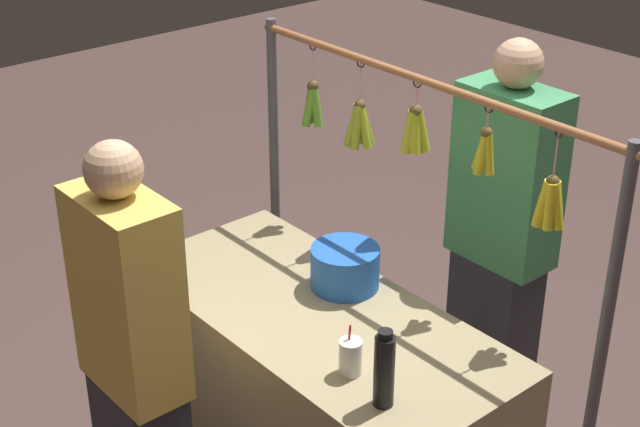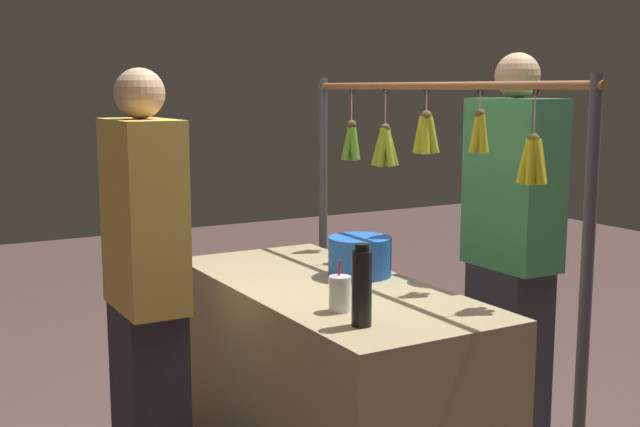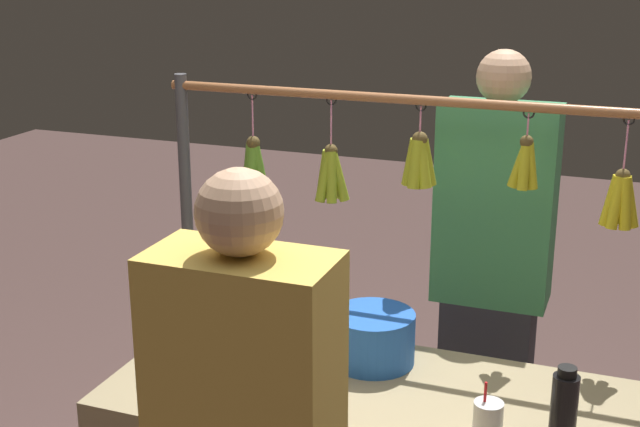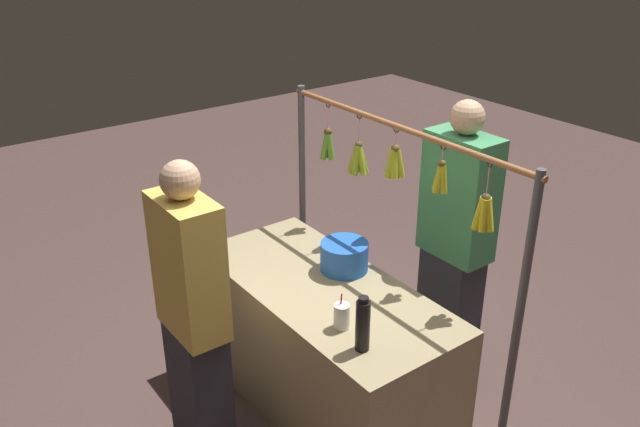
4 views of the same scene
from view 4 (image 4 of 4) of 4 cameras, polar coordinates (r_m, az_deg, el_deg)
ground_plane at (r=4.08m, az=0.31°, el=-16.03°), size 12.00×12.00×0.00m
market_counter at (r=3.83m, az=0.32°, el=-11.46°), size 1.62×0.73×0.81m
display_rack at (r=3.72m, az=6.39°, el=0.84°), size 1.86×0.12×1.66m
water_bottle at (r=3.06m, az=3.72°, el=-9.58°), size 0.07×0.07×0.28m
blue_bucket at (r=3.72m, az=2.11°, el=-3.72°), size 0.27×0.27×0.17m
drink_cup at (r=3.24m, az=1.89°, el=-8.87°), size 0.08×0.08×0.18m
vendor_person at (r=3.93m, az=11.56°, el=-2.96°), size 0.42×0.23×1.76m
customer_person at (r=3.33m, az=-10.85°, el=-9.32°), size 0.40×0.22×1.68m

